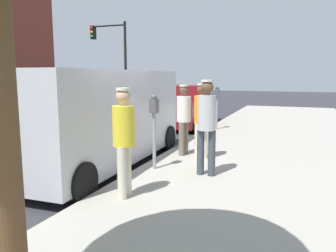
% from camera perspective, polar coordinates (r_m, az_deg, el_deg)
% --- Properties ---
extents(ground_plane, '(80.00, 80.00, 0.00)m').
position_cam_1_polar(ground_plane, '(7.29, -13.49, -7.92)').
color(ground_plane, '#2D2D33').
extents(sidewalk_slab, '(5.00, 32.00, 0.15)m').
position_cam_1_polar(sidewalk_slab, '(6.07, 15.32, -10.63)').
color(sidewalk_slab, '#9E998E').
rests_on(sidewalk_slab, ground).
extents(parking_meter_near, '(0.14, 0.18, 1.52)m').
position_cam_1_polar(parking_meter_near, '(6.74, -2.38, 1.24)').
color(parking_meter_near, gray).
rests_on(parking_meter_near, sidewalk_slab).
extents(parking_meter_far, '(0.14, 0.18, 1.52)m').
position_cam_1_polar(parking_meter_far, '(11.98, 8.30, 4.37)').
color(parking_meter_far, gray).
rests_on(parking_meter_far, sidewalk_slab).
extents(pedestrian_in_white, '(0.34, 0.36, 1.67)m').
position_cam_1_polar(pedestrian_in_white, '(7.98, 2.68, 1.85)').
color(pedestrian_in_white, '#726656').
rests_on(pedestrian_in_white, sidewalk_slab).
extents(pedestrian_in_yellow, '(0.34, 0.36, 1.71)m').
position_cam_1_polar(pedestrian_in_yellow, '(5.20, -7.50, -1.59)').
color(pedestrian_in_yellow, beige).
rests_on(pedestrian_in_yellow, sidewalk_slab).
extents(pedestrian_in_orange, '(0.34, 0.34, 1.72)m').
position_cam_1_polar(pedestrian_in_orange, '(7.59, 5.70, 1.68)').
color(pedestrian_in_orange, beige).
rests_on(pedestrian_in_orange, sidewalk_slab).
extents(pedestrian_in_gray, '(0.36, 0.34, 1.81)m').
position_cam_1_polar(pedestrian_in_gray, '(6.34, 6.57, 0.90)').
color(pedestrian_in_gray, '#383D47').
rests_on(pedestrian_in_gray, sidewalk_slab).
extents(parked_van, '(2.25, 5.25, 2.15)m').
position_cam_1_polar(parked_van, '(7.65, -12.07, 1.73)').
color(parked_van, '#BCBCC1').
rests_on(parked_van, ground).
extents(parked_sedan_ahead, '(2.07, 4.46, 1.65)m').
position_cam_1_polar(parked_sedan_ahead, '(13.86, 2.87, 3.21)').
color(parked_sedan_ahead, maroon).
rests_on(parked_sedan_ahead, ground).
extents(traffic_light_corner, '(2.48, 0.42, 5.20)m').
position_cam_1_polar(traffic_light_corner, '(21.08, -9.33, 12.47)').
color(traffic_light_corner, black).
rests_on(traffic_light_corner, ground).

